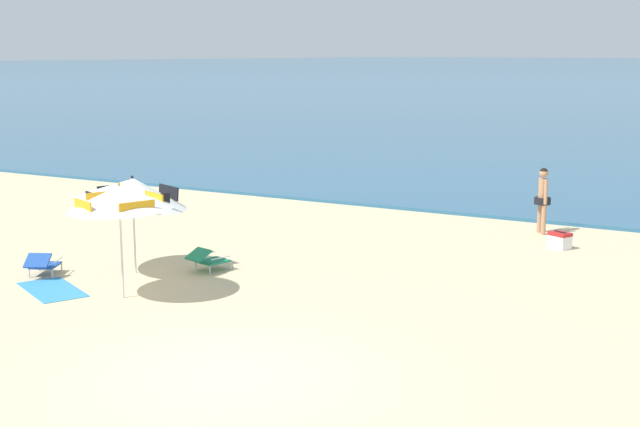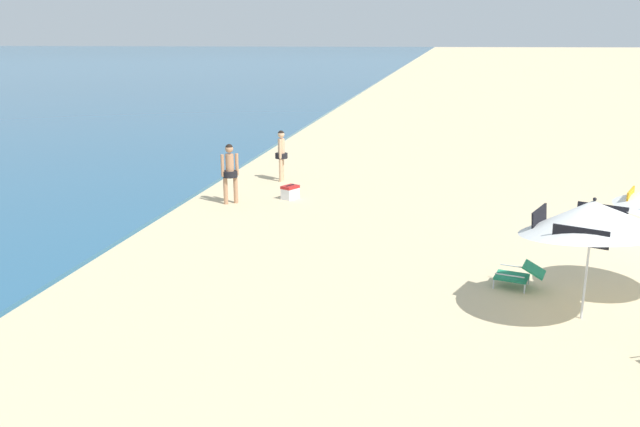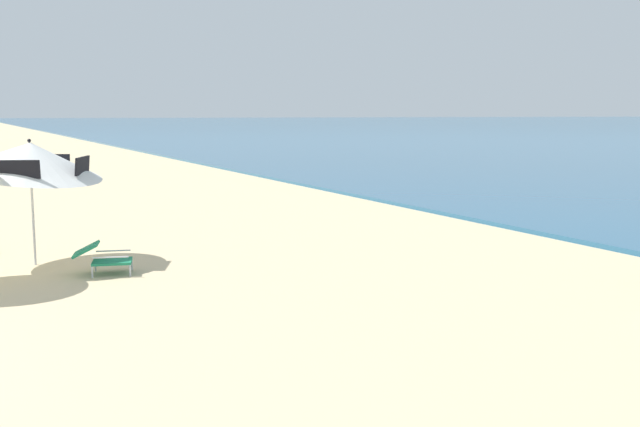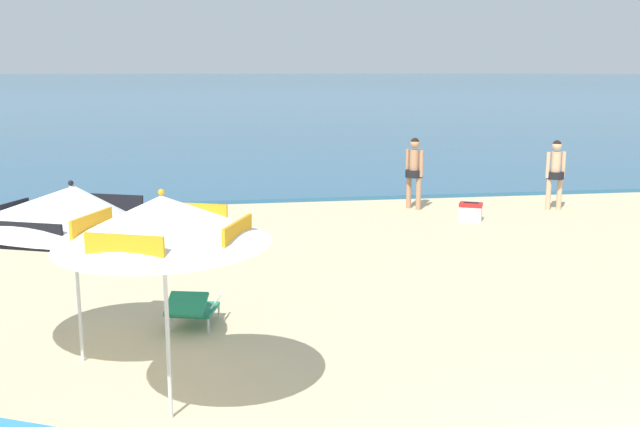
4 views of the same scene
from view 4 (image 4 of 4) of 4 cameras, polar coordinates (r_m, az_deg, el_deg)
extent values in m
cube|color=#285B7F|center=(417.82, -8.92, 10.72)|extent=(800.00, 800.00, 0.10)
cylinder|color=silver|center=(8.54, -18.80, -4.70)|extent=(0.04, 0.04, 2.05)
cone|color=white|center=(8.37, -19.13, 0.32)|extent=(3.32, 3.31, 0.84)
cube|color=black|center=(9.10, -16.28, 0.58)|extent=(0.79, 0.37, 0.29)
cube|color=black|center=(8.87, -23.70, -0.20)|extent=(0.37, 0.79, 0.29)
cube|color=black|center=(7.71, -22.39, -1.71)|extent=(0.79, 0.37, 0.29)
cube|color=black|center=(7.98, -13.95, -0.77)|extent=(0.37, 0.79, 0.29)
sphere|color=black|center=(8.32, -19.26, 2.31)|extent=(0.06, 0.06, 0.06)
cylinder|color=silver|center=(6.91, -12.15, -7.53)|extent=(0.04, 0.04, 2.18)
cone|color=white|center=(6.68, -12.45, -0.49)|extent=(2.84, 2.84, 0.50)
cube|color=orange|center=(7.35, -10.00, -0.14)|extent=(0.67, 0.30, 0.25)
cube|color=orange|center=(7.04, -17.73, -1.01)|extent=(0.30, 0.67, 0.25)
cube|color=orange|center=(6.08, -15.34, -2.77)|extent=(0.67, 0.30, 0.25)
cube|color=orange|center=(6.43, -6.60, -1.68)|extent=(0.30, 0.67, 0.25)
sphere|color=orange|center=(6.64, -12.55, 1.68)|extent=(0.06, 0.06, 0.06)
cube|color=#1E7F56|center=(9.65, -9.92, -7.55)|extent=(0.66, 0.71, 0.04)
cube|color=#1E7F56|center=(9.23, -10.61, -7.10)|extent=(0.58, 0.51, 0.22)
cylinder|color=silver|center=(10.01, -10.82, -7.56)|extent=(0.03, 0.03, 0.18)
cylinder|color=silver|center=(9.89, -8.07, -7.71)|extent=(0.03, 0.03, 0.18)
cylinder|color=silver|center=(9.50, -11.79, -8.64)|extent=(0.03, 0.03, 0.18)
cylinder|color=silver|center=(9.37, -8.90, -8.83)|extent=(0.03, 0.03, 0.18)
cylinder|color=silver|center=(9.69, -11.55, -6.79)|extent=(0.16, 0.53, 0.02)
cylinder|color=silver|center=(9.54, -8.31, -6.96)|extent=(0.16, 0.53, 0.02)
cylinder|color=#D8A87F|center=(18.13, 18.55, 1.57)|extent=(0.12, 0.12, 0.82)
cylinder|color=#D8A87F|center=(17.98, 17.76, 1.54)|extent=(0.12, 0.12, 0.82)
cylinder|color=black|center=(17.99, 18.24, 2.91)|extent=(0.41, 0.41, 0.17)
cylinder|color=#D8A87F|center=(17.95, 18.30, 3.77)|extent=(0.23, 0.23, 0.58)
cylinder|color=#D8A87F|center=(18.06, 18.85, 3.72)|extent=(0.09, 0.09, 0.62)
cylinder|color=#D8A87F|center=(17.85, 17.73, 3.71)|extent=(0.09, 0.09, 0.62)
sphere|color=#D8A87F|center=(17.91, 18.38, 5.15)|extent=(0.22, 0.22, 0.22)
sphere|color=black|center=(17.90, 18.39, 5.24)|extent=(0.20, 0.20, 0.20)
cylinder|color=tan|center=(17.53, 7.10, 1.79)|extent=(0.12, 0.12, 0.84)
cylinder|color=tan|center=(17.34, 7.87, 1.67)|extent=(0.12, 0.12, 0.84)
cylinder|color=black|center=(17.37, 7.52, 3.17)|extent=(0.42, 0.42, 0.18)
cylinder|color=tan|center=(17.33, 7.54, 4.09)|extent=(0.23, 0.23, 0.60)
cylinder|color=tan|center=(17.46, 7.00, 4.10)|extent=(0.09, 0.09, 0.63)
cylinder|color=tan|center=(17.20, 8.09, 3.96)|extent=(0.09, 0.09, 0.63)
sphere|color=tan|center=(17.28, 7.58, 5.56)|extent=(0.23, 0.23, 0.23)
sphere|color=black|center=(17.28, 7.58, 5.65)|extent=(0.21, 0.21, 0.21)
cube|color=white|center=(16.32, 11.92, 0.00)|extent=(0.58, 0.52, 0.32)
cube|color=red|center=(16.29, 11.95, 0.69)|extent=(0.60, 0.54, 0.08)
cylinder|color=black|center=(16.28, 11.95, 0.88)|extent=(0.31, 0.17, 0.02)
camera|label=1|loc=(12.19, 109.09, 2.71)|focal=48.55mm
camera|label=2|loc=(16.15, -59.54, 10.39)|focal=36.09mm
camera|label=3|loc=(13.61, 49.60, 4.12)|focal=41.65mm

